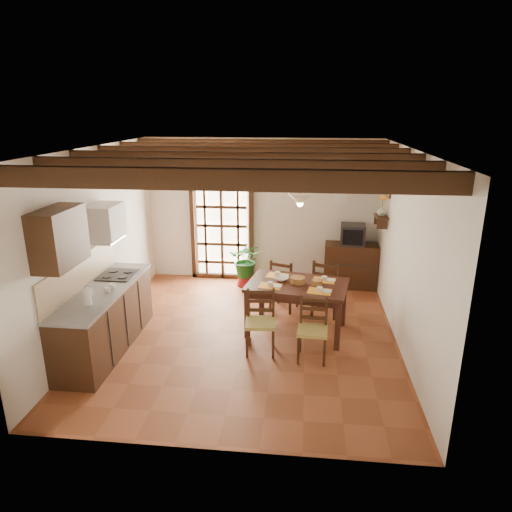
# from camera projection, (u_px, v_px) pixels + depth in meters

# --- Properties ---
(ground_plane) EXTENTS (5.00, 5.00, 0.00)m
(ground_plane) POSITION_uv_depth(u_px,v_px,m) (247.00, 335.00, 7.00)
(ground_plane) COLOR brown
(room_shell) EXTENTS (4.52, 5.02, 2.81)m
(room_shell) POSITION_uv_depth(u_px,v_px,m) (246.00, 220.00, 6.45)
(room_shell) COLOR silver
(room_shell) RESTS_ON ground_plane
(ceiling_beams) EXTENTS (4.50, 4.34, 0.20)m
(ceiling_beams) POSITION_uv_depth(u_px,v_px,m) (246.00, 157.00, 6.18)
(ceiling_beams) COLOR black
(ceiling_beams) RESTS_ON room_shell
(french_door) EXTENTS (1.26, 0.11, 2.32)m
(french_door) POSITION_uv_depth(u_px,v_px,m) (222.00, 222.00, 9.04)
(french_door) COLOR white
(french_door) RESTS_ON ground_plane
(kitchen_counter) EXTENTS (0.64, 2.25, 1.38)m
(kitchen_counter) POSITION_uv_depth(u_px,v_px,m) (105.00, 318.00, 6.49)
(kitchen_counter) COLOR #311C0F
(kitchen_counter) RESTS_ON ground_plane
(upper_cabinet) EXTENTS (0.35, 0.80, 0.70)m
(upper_cabinet) POSITION_uv_depth(u_px,v_px,m) (59.00, 238.00, 5.42)
(upper_cabinet) COLOR #311C0F
(upper_cabinet) RESTS_ON room_shell
(range_hood) EXTENTS (0.38, 0.60, 0.54)m
(range_hood) POSITION_uv_depth(u_px,v_px,m) (106.00, 222.00, 6.63)
(range_hood) COLOR white
(range_hood) RESTS_ON room_shell
(counter_items) EXTENTS (0.50, 1.43, 0.25)m
(counter_items) POSITION_uv_depth(u_px,v_px,m) (104.00, 284.00, 6.42)
(counter_items) COLOR black
(counter_items) RESTS_ON kitchen_counter
(dining_table) EXTENTS (1.61, 1.19, 0.80)m
(dining_table) POSITION_uv_depth(u_px,v_px,m) (297.00, 290.00, 6.92)
(dining_table) COLOR #391B12
(dining_table) RESTS_ON ground_plane
(chair_near_left) EXTENTS (0.45, 0.43, 0.91)m
(chair_near_left) POSITION_uv_depth(u_px,v_px,m) (260.00, 333.00, 6.45)
(chair_near_left) COLOR #AA9948
(chair_near_left) RESTS_ON ground_plane
(chair_near_right) EXTENTS (0.43, 0.41, 0.88)m
(chair_near_right) POSITION_uv_depth(u_px,v_px,m) (312.00, 341.00, 6.26)
(chair_near_right) COLOR #AA9948
(chair_near_right) RESTS_ON ground_plane
(chair_far_left) EXTENTS (0.53, 0.52, 0.91)m
(chair_far_left) POSITION_uv_depth(u_px,v_px,m) (284.00, 294.00, 7.83)
(chair_far_left) COLOR #AA9948
(chair_far_left) RESTS_ON ground_plane
(chair_far_right) EXTENTS (0.57, 0.56, 0.97)m
(chair_far_right) POSITION_uv_depth(u_px,v_px,m) (327.00, 297.00, 7.63)
(chair_far_right) COLOR #AA9948
(chair_far_right) RESTS_ON ground_plane
(table_setting) EXTENTS (1.07, 0.72, 0.10)m
(table_setting) POSITION_uv_depth(u_px,v_px,m) (298.00, 278.00, 6.86)
(table_setting) COLOR #FFA928
(table_setting) RESTS_ON dining_table
(table_bowl) EXTENTS (0.27, 0.27, 0.05)m
(table_bowl) POSITION_uv_depth(u_px,v_px,m) (281.00, 279.00, 6.99)
(table_bowl) COLOR white
(table_bowl) RESTS_ON dining_table
(sideboard) EXTENTS (1.03, 0.51, 0.86)m
(sideboard) POSITION_uv_depth(u_px,v_px,m) (351.00, 266.00, 8.80)
(sideboard) COLOR #311C0F
(sideboard) RESTS_ON ground_plane
(crt_tv) EXTENTS (0.49, 0.45, 0.39)m
(crt_tv) POSITION_uv_depth(u_px,v_px,m) (353.00, 235.00, 8.61)
(crt_tv) COLOR black
(crt_tv) RESTS_ON sideboard
(fuse_box) EXTENTS (0.25, 0.03, 0.32)m
(fuse_box) POSITION_uv_depth(u_px,v_px,m) (341.00, 195.00, 8.66)
(fuse_box) COLOR white
(fuse_box) RESTS_ON room_shell
(plant_pot) EXTENTS (0.39, 0.39, 0.24)m
(plant_pot) POSITION_uv_depth(u_px,v_px,m) (247.00, 280.00, 8.95)
(plant_pot) COLOR maroon
(plant_pot) RESTS_ON ground_plane
(potted_plant) EXTENTS (1.67, 1.44, 1.81)m
(potted_plant) POSITION_uv_depth(u_px,v_px,m) (246.00, 258.00, 8.81)
(potted_plant) COLOR #144C19
(potted_plant) RESTS_ON ground_plane
(wall_shelf) EXTENTS (0.20, 0.42, 0.20)m
(wall_shelf) POSITION_uv_depth(u_px,v_px,m) (381.00, 219.00, 7.84)
(wall_shelf) COLOR #311C0F
(wall_shelf) RESTS_ON room_shell
(shelf_vase) EXTENTS (0.15, 0.15, 0.15)m
(shelf_vase) POSITION_uv_depth(u_px,v_px,m) (382.00, 211.00, 7.80)
(shelf_vase) COLOR #B2BFB2
(shelf_vase) RESTS_ON wall_shelf
(shelf_flowers) EXTENTS (0.14, 0.14, 0.36)m
(shelf_flowers) POSITION_uv_depth(u_px,v_px,m) (383.00, 199.00, 7.73)
(shelf_flowers) COLOR #FFA928
(shelf_flowers) RESTS_ON shelf_vase
(framed_picture) EXTENTS (0.03, 0.32, 0.32)m
(framed_picture) POSITION_uv_depth(u_px,v_px,m) (389.00, 188.00, 7.67)
(framed_picture) COLOR brown
(framed_picture) RESTS_ON room_shell
(pendant_lamp) EXTENTS (0.36, 0.36, 0.84)m
(pendant_lamp) POSITION_uv_depth(u_px,v_px,m) (300.00, 198.00, 6.59)
(pendant_lamp) COLOR black
(pendant_lamp) RESTS_ON room_shell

